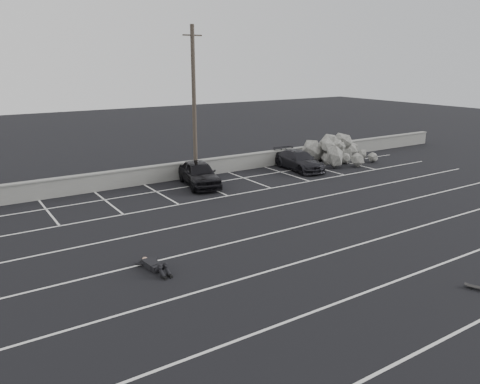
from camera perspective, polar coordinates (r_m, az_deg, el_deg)
ground at (r=18.66m, az=10.59°, el=-7.43°), size 120.00×120.00×0.00m
seawall at (r=29.67m, az=-8.20°, el=2.51°), size 50.00×0.45×1.06m
stall_lines at (r=21.76m, az=2.46°, el=-3.74°), size 36.00×20.05×0.01m
car_left at (r=28.05m, az=-5.02°, el=2.26°), size 2.61×4.65×1.50m
car_right at (r=32.38m, az=7.22°, el=3.84°), size 2.28×4.64×1.30m
utility_pole at (r=28.83m, az=-5.61°, el=10.59°), size 1.24×0.25×9.29m
trash_bin at (r=30.17m, az=-4.62°, el=2.57°), size 0.66×0.66×0.81m
riprap_pile at (r=35.51m, az=11.23°, el=4.62°), size 6.09×4.71×1.54m
person at (r=17.43m, az=-10.78°, el=-8.30°), size 1.39×2.53×0.47m
skateboard at (r=17.49m, az=27.24°, el=-10.38°), size 0.51×0.80×0.09m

